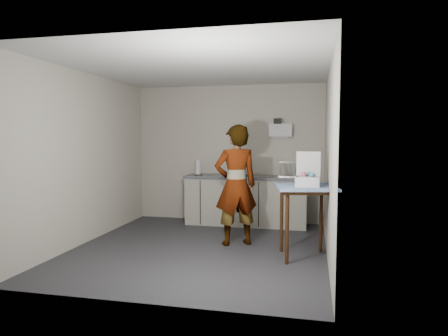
% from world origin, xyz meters
% --- Properties ---
extents(ground, '(4.00, 4.00, 0.00)m').
position_xyz_m(ground, '(0.00, 0.00, 0.00)').
color(ground, '#25252A').
rests_on(ground, ground).
extents(wall_back, '(3.60, 0.02, 2.60)m').
position_xyz_m(wall_back, '(0.00, 1.99, 1.30)').
color(wall_back, beige).
rests_on(wall_back, ground).
extents(wall_right, '(0.02, 4.00, 2.60)m').
position_xyz_m(wall_right, '(1.79, 0.00, 1.30)').
color(wall_right, beige).
rests_on(wall_right, ground).
extents(wall_left, '(0.02, 4.00, 2.60)m').
position_xyz_m(wall_left, '(-1.79, 0.00, 1.30)').
color(wall_left, beige).
rests_on(wall_left, ground).
extents(ceiling, '(3.60, 4.00, 0.01)m').
position_xyz_m(ceiling, '(0.00, 0.00, 2.60)').
color(ceiling, white).
rests_on(ceiling, wall_back).
extents(kitchen_counter, '(2.24, 0.62, 0.91)m').
position_xyz_m(kitchen_counter, '(0.40, 1.70, 0.43)').
color(kitchen_counter, black).
rests_on(kitchen_counter, ground).
extents(wall_shelf, '(0.42, 0.18, 0.37)m').
position_xyz_m(wall_shelf, '(1.00, 1.92, 1.75)').
color(wall_shelf, white).
rests_on(wall_shelf, ground).
extents(side_table, '(0.89, 0.89, 0.98)m').
position_xyz_m(side_table, '(1.50, -0.14, 0.85)').
color(side_table, '#3C1D0D').
rests_on(side_table, ground).
extents(standing_man, '(0.79, 0.69, 1.80)m').
position_xyz_m(standing_man, '(0.47, 0.31, 0.90)').
color(standing_man, '#B2A593').
rests_on(standing_man, ground).
extents(soap_bottle, '(0.15, 0.15, 0.28)m').
position_xyz_m(soap_bottle, '(0.19, 1.62, 1.05)').
color(soap_bottle, black).
rests_on(soap_bottle, kitchen_counter).
extents(soda_can, '(0.06, 0.06, 0.12)m').
position_xyz_m(soda_can, '(0.31, 1.73, 0.97)').
color(soda_can, red).
rests_on(soda_can, kitchen_counter).
extents(dark_bottle, '(0.07, 0.07, 0.22)m').
position_xyz_m(dark_bottle, '(0.12, 1.79, 1.02)').
color(dark_bottle, black).
rests_on(dark_bottle, kitchen_counter).
extents(paper_towel, '(0.16, 0.16, 0.28)m').
position_xyz_m(paper_towel, '(-0.50, 1.63, 1.04)').
color(paper_towel, black).
rests_on(paper_towel, kitchen_counter).
extents(dish_rack, '(0.38, 0.28, 0.26)m').
position_xyz_m(dish_rack, '(1.18, 1.75, 0.97)').
color(dish_rack, silver).
rests_on(dish_rack, kitchen_counter).
extents(bakery_box, '(0.33, 0.34, 0.45)m').
position_xyz_m(bakery_box, '(1.53, -0.15, 1.08)').
color(bakery_box, white).
rests_on(bakery_box, side_table).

